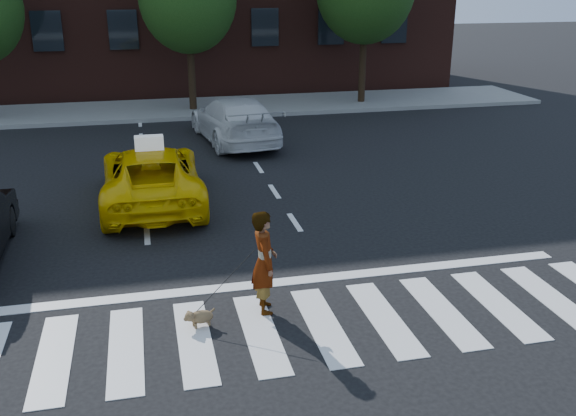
{
  "coord_description": "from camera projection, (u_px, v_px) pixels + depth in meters",
  "views": [
    {
      "loc": [
        -1.51,
        -8.41,
        5.14
      ],
      "look_at": [
        0.98,
        2.4,
        1.1
      ],
      "focal_mm": 40.0,
      "sensor_mm": 36.0,
      "label": 1
    }
  ],
  "objects": [
    {
      "name": "crosswalk",
      "position": [
        261.0,
        333.0,
        9.78
      ],
      "size": [
        13.0,
        2.4,
        0.01
      ],
      "primitive_type": "cube",
      "color": "silver",
      "rests_on": "ground"
    },
    {
      "name": "sidewalk_far",
      "position": [
        180.0,
        109.0,
        25.78
      ],
      "size": [
        30.0,
        4.0,
        0.15
      ],
      "primitive_type": "cube",
      "color": "slate",
      "rests_on": "ground"
    },
    {
      "name": "dog",
      "position": [
        199.0,
        317.0,
        9.9
      ],
      "size": [
        0.52,
        0.29,
        0.3
      ],
      "rotation": [
        0.0,
        0.0,
        0.27
      ],
      "color": "olive",
      "rests_on": "ground"
    },
    {
      "name": "stop_line",
      "position": [
        244.0,
        286.0,
        11.24
      ],
      "size": [
        12.0,
        0.3,
        0.01
      ],
      "primitive_type": "cube",
      "color": "silver",
      "rests_on": "ground"
    },
    {
      "name": "taxi_sign",
      "position": [
        149.0,
        143.0,
        14.68
      ],
      "size": [
        0.65,
        0.28,
        0.32
      ],
      "primitive_type": "cube",
      "rotation": [
        0.0,
        0.0,
        3.14
      ],
      "color": "white",
      "rests_on": "taxi"
    },
    {
      "name": "taxi",
      "position": [
        151.0,
        175.0,
        15.15
      ],
      "size": [
        2.28,
        4.91,
        1.36
      ],
      "primitive_type": "imported",
      "rotation": [
        0.0,
        0.0,
        3.14
      ],
      "color": "#E8B804",
      "rests_on": "ground"
    },
    {
      "name": "ground",
      "position": [
        261.0,
        333.0,
        9.78
      ],
      "size": [
        120.0,
        120.0,
        0.0
      ],
      "primitive_type": "plane",
      "color": "black",
      "rests_on": "ground"
    },
    {
      "name": "woman",
      "position": [
        264.0,
        262.0,
        10.16
      ],
      "size": [
        0.43,
        0.64,
        1.72
      ],
      "primitive_type": "imported",
      "rotation": [
        0.0,
        0.0,
        1.54
      ],
      "color": "#999999",
      "rests_on": "ground"
    },
    {
      "name": "white_suv",
      "position": [
        234.0,
        120.0,
        20.74
      ],
      "size": [
        2.65,
        5.27,
        1.47
      ],
      "primitive_type": "imported",
      "rotation": [
        0.0,
        0.0,
        3.26
      ],
      "color": "silver",
      "rests_on": "ground"
    }
  ]
}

